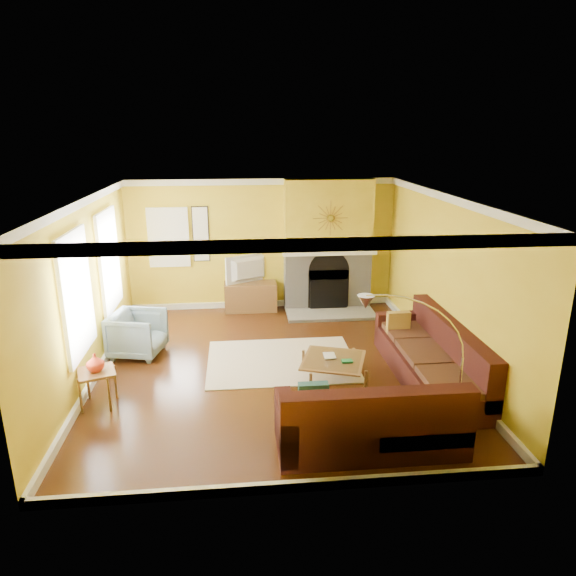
{
  "coord_description": "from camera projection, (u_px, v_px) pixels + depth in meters",
  "views": [
    {
      "loc": [
        -0.51,
        -7.46,
        3.64
      ],
      "look_at": [
        0.28,
        0.4,
        1.19
      ],
      "focal_mm": 32.0,
      "sensor_mm": 36.0,
      "label": 1
    }
  ],
  "objects": [
    {
      "name": "wall_front",
      "position": [
        295.0,
        377.0,
        4.96
      ],
      "size": [
        5.5,
        0.02,
        2.7
      ],
      "primitive_type": "cube",
      "color": "gold",
      "rests_on": "ground"
    },
    {
      "name": "vase",
      "position": [
        95.0,
        362.0,
        6.9
      ],
      "size": [
        0.31,
        0.31,
        0.25
      ],
      "primitive_type": "imported",
      "rotation": [
        0.0,
        0.0,
        0.37
      ],
      "color": "red",
      "rests_on": "side_table"
    },
    {
      "name": "wall_back",
      "position": [
        262.0,
        244.0,
        10.68
      ],
      "size": [
        5.5,
        0.02,
        2.7
      ],
      "primitive_type": "cube",
      "color": "gold",
      "rests_on": "ground"
    },
    {
      "name": "ceiling",
      "position": [
        272.0,
        197.0,
        7.42
      ],
      "size": [
        5.5,
        6.0,
        0.02
      ],
      "primitive_type": "cube",
      "color": "white",
      "rests_on": "ground"
    },
    {
      "name": "mantel",
      "position": [
        330.0,
        253.0,
        10.41
      ],
      "size": [
        1.92,
        0.22,
        0.08
      ],
      "primitive_type": "cube",
      "color": "white",
      "rests_on": "fireplace"
    },
    {
      "name": "floor",
      "position": [
        273.0,
        367.0,
        8.22
      ],
      "size": [
        5.5,
        6.0,
        0.02
      ],
      "primitive_type": "cube",
      "color": "#522911",
      "rests_on": "ground"
    },
    {
      "name": "tv",
      "position": [
        250.0,
        269.0,
        10.57
      ],
      "size": [
        0.95,
        0.58,
        0.58
      ],
      "primitive_type": "imported",
      "rotation": [
        0.0,
        0.0,
        3.62
      ],
      "color": "black",
      "rests_on": "media_console"
    },
    {
      "name": "sectional_sofa",
      "position": [
        370.0,
        364.0,
        7.28
      ],
      "size": [
        2.86,
        3.45,
        0.9
      ],
      "primitive_type": null,
      "color": "#3E1613",
      "rests_on": "floor"
    },
    {
      "name": "window_left_far",
      "position": [
        75.0,
        295.0,
        6.94
      ],
      "size": [
        0.06,
        1.22,
        1.72
      ],
      "primitive_type": "cube",
      "color": "white",
      "rests_on": "wall_left"
    },
    {
      "name": "crown_molding",
      "position": [
        272.0,
        202.0,
        7.44
      ],
      "size": [
        5.5,
        6.0,
        0.12
      ],
      "primitive_type": null,
      "color": "white",
      "rests_on": "ceiling"
    },
    {
      "name": "coffee_table",
      "position": [
        333.0,
        369.0,
        7.74
      ],
      "size": [
        1.13,
        1.13,
        0.35
      ],
      "primitive_type": null,
      "rotation": [
        0.0,
        0.0,
        -0.33
      ],
      "color": "white",
      "rests_on": "floor"
    },
    {
      "name": "arc_lamp",
      "position": [
        416.0,
        376.0,
        5.78
      ],
      "size": [
        1.26,
        0.36,
        1.95
      ],
      "primitive_type": null,
      "color": "silver",
      "rests_on": "floor"
    },
    {
      "name": "wall_art",
      "position": [
        201.0,
        234.0,
        10.45
      ],
      "size": [
        0.34,
        0.04,
        1.14
      ],
      "primitive_type": "cube",
      "color": "white",
      "rests_on": "wall_back"
    },
    {
      "name": "armchair",
      "position": [
        138.0,
        334.0,
        8.57
      ],
      "size": [
        0.98,
        0.96,
        0.75
      ],
      "primitive_type": "imported",
      "rotation": [
        0.0,
        0.0,
        1.35
      ],
      "color": "slate",
      "rests_on": "floor"
    },
    {
      "name": "hearth",
      "position": [
        331.0,
        314.0,
        10.48
      ],
      "size": [
        1.8,
        0.7,
        0.06
      ],
      "primitive_type": "cube",
      "color": "#9F9C96",
      "rests_on": "floor"
    },
    {
      "name": "book",
      "position": [
        324.0,
        356.0,
        7.75
      ],
      "size": [
        0.18,
        0.24,
        0.02
      ],
      "primitive_type": "imported",
      "rotation": [
        0.0,
        0.0,
        -0.03
      ],
      "color": "white",
      "rests_on": "coffee_table"
    },
    {
      "name": "baseboard",
      "position": [
        273.0,
        363.0,
        8.2
      ],
      "size": [
        5.5,
        6.0,
        0.12
      ],
      "primitive_type": null,
      "color": "white",
      "rests_on": "floor"
    },
    {
      "name": "wall_left",
      "position": [
        86.0,
        292.0,
        7.56
      ],
      "size": [
        0.02,
        6.0,
        2.7
      ],
      "primitive_type": "cube",
      "color": "gold",
      "rests_on": "ground"
    },
    {
      "name": "rug",
      "position": [
        281.0,
        361.0,
        8.42
      ],
      "size": [
        2.4,
        1.8,
        0.02
      ],
      "primitive_type": "cube",
      "color": "beige",
      "rests_on": "floor"
    },
    {
      "name": "window_left_near",
      "position": [
        108.0,
        261.0,
        8.75
      ],
      "size": [
        0.06,
        1.22,
        1.72
      ],
      "primitive_type": "cube",
      "color": "white",
      "rests_on": "wall_left"
    },
    {
      "name": "wall_right",
      "position": [
        447.0,
        281.0,
        8.08
      ],
      "size": [
        0.02,
        6.0,
        2.7
      ],
      "primitive_type": "cube",
      "color": "gold",
      "rests_on": "ground"
    },
    {
      "name": "media_console",
      "position": [
        251.0,
        296.0,
        10.74
      ],
      "size": [
        1.08,
        0.49,
        0.59
      ],
      "primitive_type": "cube",
      "color": "brown",
      "rests_on": "floor"
    },
    {
      "name": "fireplace",
      "position": [
        328.0,
        245.0,
        10.61
      ],
      "size": [
        1.8,
        0.4,
        2.7
      ],
      "primitive_type": null,
      "color": "#9F9C96",
      "rests_on": "floor"
    },
    {
      "name": "subwoofer",
      "position": [
        267.0,
        303.0,
        10.83
      ],
      "size": [
        0.27,
        0.27,
        0.27
      ],
      "primitive_type": "cube",
      "color": "white",
      "rests_on": "floor"
    },
    {
      "name": "window_back",
      "position": [
        169.0,
        237.0,
        10.39
      ],
      "size": [
        0.82,
        0.06,
        1.22
      ],
      "primitive_type": "cube",
      "color": "white",
      "rests_on": "wall_back"
    },
    {
      "name": "side_table",
      "position": [
        98.0,
        388.0,
        7.01
      ],
      "size": [
        0.59,
        0.59,
        0.51
      ],
      "primitive_type": null,
      "rotation": [
        0.0,
        0.0,
        0.33
      ],
      "color": "brown",
      "rests_on": "floor"
    },
    {
      "name": "sunburst",
      "position": [
        330.0,
        218.0,
        10.22
      ],
      "size": [
        0.7,
        0.04,
        0.7
      ],
      "primitive_type": null,
      "color": "olive",
      "rests_on": "fireplace"
    }
  ]
}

